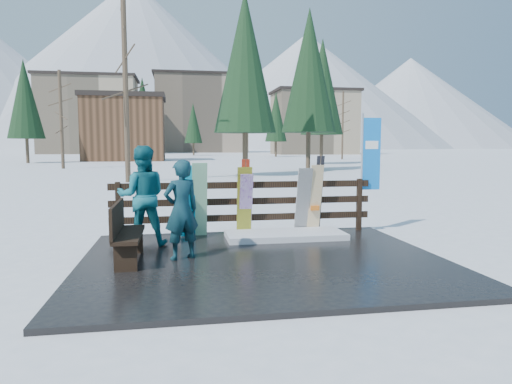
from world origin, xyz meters
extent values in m
plane|color=white|center=(0.00, 0.00, 0.00)|extent=(700.00, 700.00, 0.00)
cube|color=black|center=(0.00, 0.00, 0.04)|extent=(6.00, 5.00, 0.08)
cube|color=black|center=(-2.60, 2.20, 0.66)|extent=(0.10, 0.10, 1.15)
cube|color=black|center=(-1.30, 2.20, 0.66)|extent=(0.10, 0.10, 1.15)
cube|color=black|center=(0.00, 2.20, 0.66)|extent=(0.10, 0.10, 1.15)
cube|color=black|center=(1.30, 2.20, 0.66)|extent=(0.10, 0.10, 1.15)
cube|color=black|center=(2.60, 2.20, 0.66)|extent=(0.10, 0.10, 1.15)
cube|color=black|center=(0.00, 2.20, 0.43)|extent=(5.60, 0.05, 0.14)
cube|color=black|center=(0.00, 2.20, 0.78)|extent=(5.60, 0.05, 0.14)
cube|color=black|center=(0.00, 2.20, 1.13)|extent=(5.60, 0.05, 0.14)
cube|color=white|center=(0.76, 1.60, 0.14)|extent=(2.41, 1.00, 0.12)
cube|color=black|center=(-2.19, 0.16, 0.53)|extent=(0.40, 1.50, 0.06)
cube|color=black|center=(-2.19, -0.44, 0.30)|extent=(0.34, 0.06, 0.45)
cube|color=black|center=(-2.19, 0.76, 0.30)|extent=(0.34, 0.06, 0.45)
cube|color=black|center=(-2.37, 0.16, 0.80)|extent=(0.05, 1.50, 0.50)
cube|color=#09A3CD|center=(-1.20, 1.98, 0.83)|extent=(0.30, 0.35, 1.50)
cube|color=white|center=(-0.96, 1.98, 0.85)|extent=(0.30, 0.43, 1.55)
cube|color=yellow|center=(-0.03, 1.98, 0.80)|extent=(0.31, 0.24, 1.45)
cube|color=silver|center=(0.00, 1.98, 0.73)|extent=(0.27, 0.38, 1.31)
cube|color=black|center=(1.24, 1.98, 0.79)|extent=(0.31, 0.40, 1.42)
cube|color=white|center=(1.51, 1.98, 0.82)|extent=(0.27, 0.35, 1.48)
cube|color=#AC2815|center=(-0.05, 2.05, 0.88)|extent=(0.07, 0.28, 1.61)
cube|color=#AC2815|center=(0.04, 2.05, 0.88)|extent=(0.07, 0.28, 1.61)
cube|color=black|center=(1.55, 2.05, 0.92)|extent=(0.08, 0.31, 1.67)
cube|color=black|center=(1.64, 2.05, 0.92)|extent=(0.08, 0.31, 1.67)
cylinder|color=silver|center=(2.67, 2.25, 1.38)|extent=(0.04, 0.04, 2.60)
cube|color=blue|center=(2.89, 2.25, 1.78)|extent=(0.42, 0.02, 1.60)
imported|color=#134C49|center=(-1.35, 0.21, 0.91)|extent=(0.71, 0.60, 1.66)
imported|color=#125F6D|center=(-2.06, 1.38, 1.02)|extent=(0.95, 0.76, 1.89)
cube|color=tan|center=(-22.00, 110.00, 9.00)|extent=(22.00, 14.00, 18.00)
cube|color=black|center=(-22.00, 110.00, 18.30)|extent=(23.10, 14.70, 0.60)
cube|color=gray|center=(6.00, 130.00, 11.00)|extent=(26.00, 16.00, 22.00)
cube|color=black|center=(6.00, 130.00, 22.30)|extent=(27.30, 16.80, 0.60)
cube|color=tan|center=(30.00, 95.00, 7.00)|extent=(18.00, 12.00, 14.00)
cube|color=black|center=(30.00, 95.00, 14.30)|extent=(18.90, 12.60, 0.60)
cube|color=brown|center=(-8.00, 55.00, 4.00)|extent=(10.00, 8.00, 8.00)
cube|color=black|center=(-8.00, 55.00, 8.30)|extent=(10.50, 8.40, 0.60)
cylinder|color=#382B1E|center=(-4.00, 18.00, 6.02)|extent=(0.28, 0.28, 12.04)
cone|color=black|center=(3.00, 22.00, 5.59)|extent=(4.03, 4.03, 11.18)
cone|color=black|center=(9.00, 28.00, 6.04)|extent=(4.35, 4.35, 12.09)
cylinder|color=#382B1E|center=(-11.00, 34.00, 4.15)|extent=(0.28, 0.28, 8.31)
cone|color=black|center=(14.00, 40.00, 6.30)|extent=(4.54, 4.54, 12.61)
cone|color=black|center=(-18.00, 48.00, 5.51)|extent=(3.97, 3.97, 11.02)
cylinder|color=#382B1E|center=(22.00, 55.00, 4.80)|extent=(0.28, 0.28, 9.61)
cone|color=black|center=(-6.00, 60.00, 5.52)|extent=(3.98, 3.98, 11.04)
cone|color=black|center=(16.00, 72.00, 5.38)|extent=(3.88, 3.88, 10.77)
cone|color=black|center=(2.00, 85.00, 4.95)|extent=(3.56, 3.56, 9.90)
cone|color=white|center=(-30.00, 340.00, 60.00)|extent=(260.00, 260.00, 120.00)
cone|color=white|center=(90.00, 310.00, 40.00)|extent=(200.00, 200.00, 80.00)
cone|color=white|center=(180.00, 330.00, 35.00)|extent=(180.00, 180.00, 70.00)
camera|label=1|loc=(-1.41, -7.37, 1.97)|focal=32.00mm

